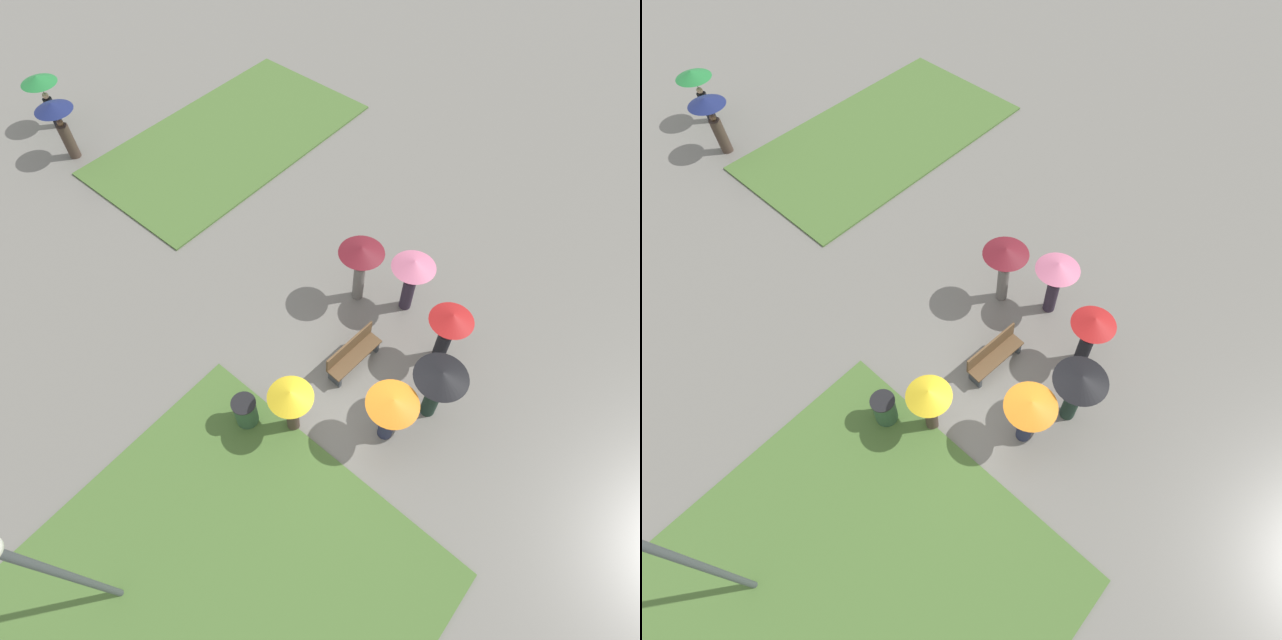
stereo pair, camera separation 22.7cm
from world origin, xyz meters
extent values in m
plane|color=slate|center=(0.00, 0.00, 0.00)|extent=(90.00, 90.00, 0.00)
cube|color=#4C7033|center=(-5.20, -0.29, 0.03)|extent=(7.90, 7.27, 0.06)
cube|color=#4C7033|center=(5.18, 9.64, 0.03)|extent=(9.24, 5.18, 0.06)
cube|color=brown|center=(0.91, 0.81, 0.42)|extent=(1.59, 0.54, 0.05)
cube|color=brown|center=(0.92, 0.99, 0.68)|extent=(1.56, 0.17, 0.45)
cube|color=#383D42|center=(0.23, 0.86, 0.20)|extent=(0.11, 0.38, 0.40)
cube|color=#383D42|center=(1.59, 0.75, 0.20)|extent=(0.11, 0.38, 0.40)
cylinder|color=#474C51|center=(-5.91, 1.12, 2.25)|extent=(0.12, 0.12, 4.50)
cylinder|color=#335638|center=(-1.82, 1.77, 0.45)|extent=(0.52, 0.52, 0.90)
cylinder|color=black|center=(-1.82, 1.77, 0.92)|extent=(0.56, 0.56, 0.03)
cylinder|color=#2D2333|center=(3.21, 0.87, 0.52)|extent=(0.45, 0.45, 1.05)
sphere|color=#997051|center=(3.21, 0.87, 1.14)|extent=(0.20, 0.20, 0.20)
cylinder|color=#4C4C4F|center=(3.21, 0.87, 1.42)|extent=(0.02, 0.02, 0.35)
cone|color=pink|center=(3.21, 0.87, 1.71)|extent=(1.10, 1.10, 0.23)
cylinder|color=#282D47|center=(-0.04, -0.83, 0.49)|extent=(0.45, 0.45, 0.99)
sphere|color=tan|center=(-0.04, -0.83, 1.09)|extent=(0.21, 0.21, 0.21)
cylinder|color=#4C4C4F|center=(-0.04, -0.83, 1.37)|extent=(0.02, 0.02, 0.35)
cone|color=orange|center=(-0.04, -0.83, 1.65)|extent=(1.12, 1.12, 0.20)
cylinder|color=black|center=(2.46, -0.66, 0.50)|extent=(0.41, 0.41, 1.01)
sphere|color=tan|center=(2.46, -0.66, 1.12)|extent=(0.23, 0.23, 0.23)
cylinder|color=#4C4C4F|center=(2.46, -0.66, 1.41)|extent=(0.02, 0.02, 0.35)
cone|color=red|center=(2.46, -0.66, 1.70)|extent=(1.03, 1.03, 0.23)
cylinder|color=slate|center=(2.66, 2.05, 0.59)|extent=(0.41, 0.41, 1.18)
sphere|color=beige|center=(2.66, 2.05, 1.28)|extent=(0.21, 0.21, 0.21)
cylinder|color=#4C4C4F|center=(2.66, 2.05, 1.56)|extent=(0.02, 0.02, 0.35)
cone|color=maroon|center=(2.66, 2.05, 1.83)|extent=(1.15, 1.15, 0.19)
cylinder|color=#47382D|center=(-1.25, 0.87, 0.49)|extent=(0.39, 0.39, 0.98)
sphere|color=#997051|center=(-1.25, 0.87, 1.07)|extent=(0.20, 0.20, 0.20)
cylinder|color=#4C4C4F|center=(-1.25, 0.87, 1.35)|extent=(0.02, 0.02, 0.35)
cone|color=gold|center=(-1.25, 0.87, 1.64)|extent=(0.98, 0.98, 0.23)
cylinder|color=#1E3328|center=(1.06, -1.26, 0.56)|extent=(0.40, 0.40, 1.12)
sphere|color=beige|center=(1.06, -1.26, 1.22)|extent=(0.19, 0.19, 0.19)
cylinder|color=#4C4C4F|center=(1.06, -1.26, 1.49)|extent=(0.02, 0.02, 0.35)
cone|color=black|center=(1.06, -1.26, 1.76)|extent=(1.18, 1.18, 0.19)
cylinder|color=black|center=(1.82, 14.86, 0.52)|extent=(0.42, 0.42, 1.04)
sphere|color=tan|center=(1.82, 14.86, 1.14)|extent=(0.21, 0.21, 0.21)
cylinder|color=#4C4C4F|center=(1.82, 14.86, 1.42)|extent=(0.02, 0.02, 0.35)
cone|color=#237A38|center=(1.82, 14.86, 1.72)|extent=(1.18, 1.18, 0.24)
cylinder|color=#47382D|center=(1.20, 12.97, 0.58)|extent=(0.50, 0.50, 1.16)
sphere|color=brown|center=(1.20, 12.97, 1.26)|extent=(0.20, 0.20, 0.20)
cylinder|color=#4C4C4F|center=(1.20, 12.97, 1.54)|extent=(0.02, 0.02, 0.35)
cone|color=navy|center=(1.20, 12.97, 1.83)|extent=(1.18, 1.18, 0.23)
camera|label=1|loc=(-4.24, -2.45, 10.85)|focal=28.00mm
camera|label=2|loc=(-4.09, -2.62, 10.85)|focal=28.00mm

